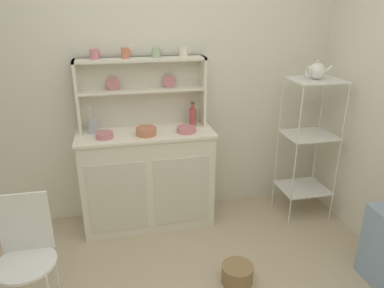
% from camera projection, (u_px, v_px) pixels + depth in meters
% --- Properties ---
extents(wall_back, '(3.84, 0.05, 2.50)m').
position_uv_depth(wall_back, '(159.00, 82.00, 3.20)').
color(wall_back, silver).
rests_on(wall_back, ground).
extents(hutch_cabinet, '(1.16, 0.45, 0.88)m').
position_uv_depth(hutch_cabinet, '(148.00, 177.00, 3.22)').
color(hutch_cabinet, silver).
rests_on(hutch_cabinet, ground).
extents(hutch_shelf_unit, '(1.08, 0.18, 0.60)m').
position_uv_depth(hutch_shelf_unit, '(142.00, 86.00, 3.09)').
color(hutch_shelf_unit, silver).
rests_on(hutch_shelf_unit, hutch_cabinet).
extents(bakers_rack, '(0.43, 0.38, 1.30)m').
position_uv_depth(bakers_rack, '(309.00, 135.00, 3.25)').
color(bakers_rack, silver).
rests_on(bakers_rack, ground).
extents(wire_chair, '(0.36, 0.36, 0.85)m').
position_uv_depth(wire_chair, '(26.00, 249.00, 2.18)').
color(wire_chair, white).
rests_on(wire_chair, ground).
extents(floor_basket, '(0.23, 0.23, 0.14)m').
position_uv_depth(floor_basket, '(237.00, 274.00, 2.62)').
color(floor_basket, '#93754C').
rests_on(floor_basket, ground).
extents(cup_rose_0, '(0.09, 0.07, 0.08)m').
position_uv_depth(cup_rose_0, '(94.00, 54.00, 2.88)').
color(cup_rose_0, '#D17A84').
rests_on(cup_rose_0, hutch_shelf_unit).
extents(cup_terracotta_1, '(0.08, 0.07, 0.09)m').
position_uv_depth(cup_terracotta_1, '(125.00, 53.00, 2.92)').
color(cup_terracotta_1, '#C67556').
rests_on(cup_terracotta_1, hutch_shelf_unit).
extents(cup_sage_2, '(0.08, 0.07, 0.08)m').
position_uv_depth(cup_sage_2, '(156.00, 53.00, 2.98)').
color(cup_sage_2, '#9EB78E').
rests_on(cup_sage_2, hutch_shelf_unit).
extents(cup_cream_3, '(0.08, 0.07, 0.08)m').
position_uv_depth(cup_cream_3, '(184.00, 52.00, 3.02)').
color(cup_cream_3, silver).
rests_on(cup_cream_3, hutch_shelf_unit).
extents(bowl_mixing_large, '(0.14, 0.14, 0.05)m').
position_uv_depth(bowl_mixing_large, '(104.00, 135.00, 2.93)').
color(bowl_mixing_large, '#D17A84').
rests_on(bowl_mixing_large, hutch_cabinet).
extents(bowl_floral_medium, '(0.17, 0.17, 0.06)m').
position_uv_depth(bowl_floral_medium, '(146.00, 131.00, 2.99)').
color(bowl_floral_medium, '#C67556').
rests_on(bowl_floral_medium, hutch_cabinet).
extents(bowl_cream_small, '(0.16, 0.16, 0.05)m').
position_uv_depth(bowl_cream_small, '(186.00, 129.00, 3.06)').
color(bowl_cream_small, '#D17A84').
rests_on(bowl_cream_small, hutch_cabinet).
extents(jam_bottle, '(0.06, 0.06, 0.21)m').
position_uv_depth(jam_bottle, '(193.00, 116.00, 3.20)').
color(jam_bottle, '#B74C47').
rests_on(jam_bottle, hutch_cabinet).
extents(utensil_jar, '(0.08, 0.08, 0.24)m').
position_uv_depth(utensil_jar, '(93.00, 126.00, 3.03)').
color(utensil_jar, '#B2B7C6').
rests_on(utensil_jar, hutch_cabinet).
extents(porcelain_teapot, '(0.23, 0.14, 0.16)m').
position_uv_depth(porcelain_teapot, '(317.00, 71.00, 3.04)').
color(porcelain_teapot, white).
rests_on(porcelain_teapot, bakers_rack).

